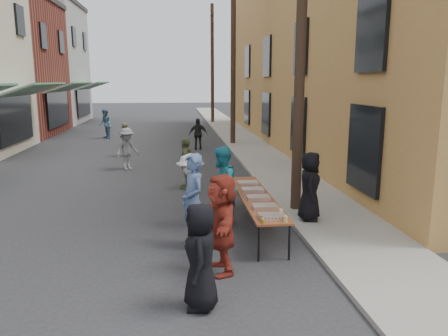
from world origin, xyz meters
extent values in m
plane|color=#28282B|center=(0.00, 0.00, 0.00)|extent=(120.00, 120.00, 0.00)
cube|color=gray|center=(5.00, 15.00, 0.05)|extent=(2.20, 60.00, 0.10)
cube|color=gray|center=(-10.00, 29.00, 4.50)|extent=(8.00, 8.00, 9.00)
cube|color=#B87E41|center=(11.10, 14.00, 5.00)|extent=(10.00, 28.00, 10.00)
cylinder|color=#2D2116|center=(4.30, 3.00, 4.50)|extent=(0.26, 0.26, 9.00)
cylinder|color=#2D2116|center=(4.30, 15.00, 4.50)|extent=(0.26, 0.26, 9.00)
cylinder|color=#2D2116|center=(4.30, 27.00, 4.50)|extent=(0.26, 0.26, 9.00)
cube|color=maroon|center=(3.05, 1.90, 0.73)|extent=(0.70, 4.00, 0.04)
cylinder|color=black|center=(2.76, 0.02, 0.35)|extent=(0.04, 0.04, 0.71)
cylinder|color=black|center=(3.34, 0.02, 0.35)|extent=(0.04, 0.04, 0.71)
cylinder|color=black|center=(2.76, 3.78, 0.35)|extent=(0.04, 0.04, 0.71)
cylinder|color=black|center=(3.34, 3.78, 0.35)|extent=(0.04, 0.04, 0.71)
cube|color=maroon|center=(3.05, 0.25, 0.79)|extent=(0.50, 0.33, 0.08)
cube|color=#B2B2B7|center=(3.05, 0.90, 0.79)|extent=(0.50, 0.33, 0.08)
cube|color=tan|center=(3.05, 1.60, 0.79)|extent=(0.50, 0.33, 0.08)
cube|color=#B2B2B7|center=(3.05, 2.30, 0.79)|extent=(0.50, 0.33, 0.08)
cube|color=tan|center=(3.05, 3.00, 0.79)|extent=(0.50, 0.33, 0.08)
cylinder|color=#A57F26|center=(2.83, -0.05, 0.79)|extent=(0.07, 0.07, 0.08)
cylinder|color=#A57F26|center=(2.83, 0.05, 0.79)|extent=(0.07, 0.07, 0.08)
cylinder|color=#A57F26|center=(2.83, 0.15, 0.79)|extent=(0.07, 0.07, 0.08)
cylinder|color=tan|center=(3.25, 0.00, 0.81)|extent=(0.08, 0.08, 0.12)
imported|color=black|center=(1.60, -1.53, 0.80)|extent=(0.57, 0.82, 1.60)
imported|color=#526D9F|center=(1.60, 0.86, 0.96)|extent=(0.67, 0.81, 1.91)
imported|color=teal|center=(2.31, 2.23, 0.92)|extent=(0.97, 1.09, 1.84)
imported|color=silver|center=(1.60, 2.17, 0.85)|extent=(0.69, 1.13, 1.69)
imported|color=#5D673C|center=(1.60, 5.79, 0.80)|extent=(0.59, 1.00, 1.59)
imported|color=maroon|center=(2.04, -0.32, 0.88)|extent=(0.67, 1.67, 1.76)
imported|color=black|center=(4.35, 2.04, 0.90)|extent=(0.71, 0.90, 1.60)
imported|color=gray|center=(-0.51, 9.01, 0.79)|extent=(1.13, 1.14, 1.57)
imported|color=black|center=(2.42, 13.58, 0.76)|extent=(0.90, 0.39, 1.52)
imported|color=#525833|center=(-0.94, 11.99, 0.75)|extent=(0.49, 0.62, 1.50)
imported|color=teal|center=(-2.68, 18.28, 0.86)|extent=(0.94, 1.03, 1.71)
camera|label=1|loc=(1.26, -7.48, 3.30)|focal=35.00mm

